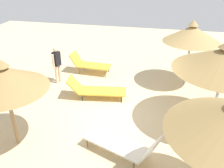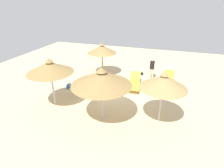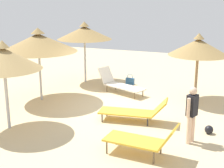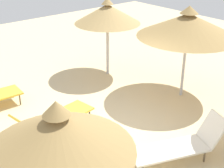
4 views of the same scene
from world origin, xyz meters
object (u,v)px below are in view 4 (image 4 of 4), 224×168
at_px(parasol_umbrella_near_left, 107,14).
at_px(lounge_chair_edge, 53,119).
at_px(lounge_chair_near_right, 181,144).
at_px(parasol_umbrella_center, 188,25).
at_px(parasol_umbrella_far_left, 58,134).

xyz_separation_m(parasol_umbrella_near_left, lounge_chair_edge, (-1.94, 3.37, -1.80)).
distance_m(parasol_umbrella_near_left, lounge_chair_near_right, 5.37).
relative_size(parasol_umbrella_center, lounge_chair_edge, 1.30).
xyz_separation_m(parasol_umbrella_far_left, lounge_chair_edge, (2.92, -1.49, -1.72)).
height_order(parasol_umbrella_center, lounge_chair_near_right, parasol_umbrella_center).
relative_size(parasol_umbrella_near_left, parasol_umbrella_center, 0.92).
relative_size(parasol_umbrella_near_left, lounge_chair_near_right, 1.21).
bearing_deg(parasol_umbrella_far_left, parasol_umbrella_center, -69.22).
relative_size(parasol_umbrella_far_left, lounge_chair_edge, 1.15).
relative_size(parasol_umbrella_near_left, parasol_umbrella_far_left, 1.04).
relative_size(lounge_chair_edge, lounge_chair_near_right, 1.01).
bearing_deg(parasol_umbrella_center, lounge_chair_near_right, 128.68).
bearing_deg(parasol_umbrella_near_left, lounge_chair_near_right, 159.28).
height_order(parasol_umbrella_near_left, lounge_chair_near_right, parasol_umbrella_near_left).
relative_size(parasol_umbrella_far_left, parasol_umbrella_center, 0.89).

